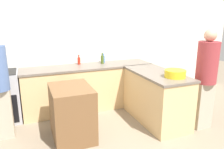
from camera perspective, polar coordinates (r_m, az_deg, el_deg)
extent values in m
cube|color=silver|center=(4.83, -7.51, 7.99)|extent=(8.00, 0.06, 2.70)
cube|color=#D6B27A|center=(4.69, -6.08, -3.49)|extent=(2.67, 0.64, 0.89)
cube|color=#6B6056|center=(4.57, -6.24, 2.09)|extent=(2.70, 0.67, 0.04)
cube|color=#D6B27A|center=(4.19, 11.29, -5.95)|extent=(0.66, 1.42, 0.89)
cube|color=#6B6056|center=(4.05, 11.61, 0.25)|extent=(0.69, 1.45, 0.04)
cube|color=#ADADB2|center=(4.56, -26.49, -5.28)|extent=(0.58, 0.64, 0.93)
cube|color=black|center=(4.31, -26.59, -8.43)|extent=(0.49, 0.01, 0.52)
cube|color=black|center=(4.43, -27.18, 0.49)|extent=(0.54, 0.59, 0.01)
cube|color=brown|center=(3.59, -10.43, -9.80)|extent=(0.62, 0.81, 0.86)
cylinder|color=yellow|center=(3.78, 16.16, 0.23)|extent=(0.35, 0.35, 0.13)
cylinder|color=#475B1E|center=(4.72, -2.56, 3.88)|extent=(0.06, 0.06, 0.17)
cylinder|color=#475B1E|center=(4.70, -2.58, 5.30)|extent=(0.03, 0.03, 0.07)
cylinder|color=red|center=(4.68, -8.62, 3.51)|extent=(0.06, 0.06, 0.15)
cylinder|color=red|center=(4.67, -8.67, 4.76)|extent=(0.03, 0.03, 0.06)
cylinder|color=#386BB7|center=(4.84, -2.27, 4.00)|extent=(0.06, 0.06, 0.14)
cylinder|color=#386BB7|center=(4.83, -2.28, 5.17)|extent=(0.03, 0.03, 0.06)
cube|color=#ADA38E|center=(3.94, -26.58, -9.29)|extent=(0.28, 0.17, 0.82)
cube|color=#ADA38E|center=(4.17, 22.58, -7.42)|extent=(0.31, 0.19, 0.83)
cylinder|color=#993338|center=(3.96, 23.66, 2.88)|extent=(0.35, 0.35, 0.70)
sphere|color=tan|center=(3.91, 24.34, 9.32)|extent=(0.20, 0.20, 0.20)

